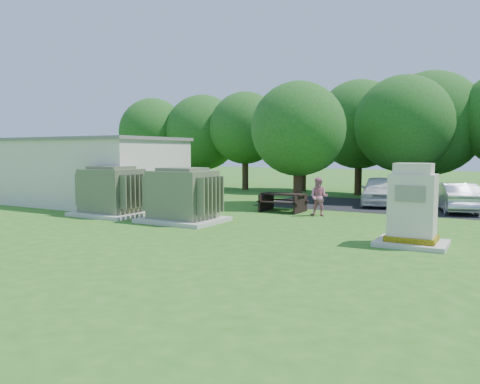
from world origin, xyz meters
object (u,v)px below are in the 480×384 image
Objects in this scene: car_white at (379,191)px; transformer_right at (183,196)px; person_at_picnic at (319,197)px; car_silver_a at (456,197)px; generator_cabinet at (412,210)px; transformer_left at (112,192)px; picnic_table at (283,200)px.

transformer_right is at bearing -131.96° from car_white.
person_at_picnic is at bearing 45.35° from transformer_right.
car_white is 3.69m from car_silver_a.
transformer_right is 1.87× the size of person_at_picnic.
transformer_right is 0.70× the size of car_white.
car_silver_a is (0.38, 8.83, -0.38)m from generator_cabinet.
transformer_left is at bearing 180.00° from transformer_right.
generator_cabinet reaches higher than transformer_right.
transformer_left is 1.27× the size of generator_cabinet.
car_silver_a is at bearing 43.70° from transformer_right.
transformer_left is 7.42m from picnic_table.
person_at_picnic is 0.38× the size of car_white.
car_white reaches higher than picnic_table.
generator_cabinet reaches higher than transformer_left.
transformer_right is (3.70, 0.00, 0.00)m from transformer_left.
generator_cabinet is (12.12, -0.42, 0.06)m from transformer_left.
person_at_picnic is (-4.43, 4.46, -0.23)m from generator_cabinet.
transformer_right reaches higher than person_at_picnic.
transformer_right is 8.43m from generator_cabinet.
transformer_left reaches higher than picnic_table.
generator_cabinet is 8.84m from car_silver_a.
transformer_left is 12.94m from car_white.
car_white is at bearing 74.92° from person_at_picnic.
transformer_left is 15.06m from car_silver_a.
car_white is at bearing 60.83° from transformer_right.
picnic_table is at bearing 161.12° from person_at_picnic.
car_silver_a is (3.57, -0.96, -0.08)m from car_white.
generator_cabinet is at bearing -38.56° from picnic_table.
car_silver_a is at bearing -27.81° from car_white.
car_silver_a is (4.80, 4.36, -0.15)m from person_at_picnic.
transformer_right is at bearing 177.11° from generator_cabinet.
car_silver_a is (12.49, 8.40, -0.32)m from transformer_left.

